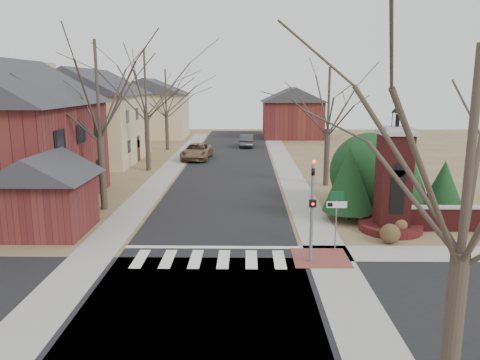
{
  "coord_description": "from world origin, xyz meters",
  "views": [
    {
      "loc": [
        1.57,
        -18.19,
        7.4
      ],
      "look_at": [
        1.24,
        6.0,
        2.43
      ],
      "focal_mm": 35.0,
      "sensor_mm": 36.0,
      "label": 1
    }
  ],
  "objects_px": {
    "brick_gate_monument": "(393,190)",
    "pickup_truck": "(197,151)",
    "sign_post": "(336,209)",
    "distant_car": "(247,141)",
    "traffic_signal_pole": "(312,203)"
  },
  "relations": [
    {
      "from": "traffic_signal_pole",
      "to": "brick_gate_monument",
      "type": "relative_size",
      "value": 0.69
    },
    {
      "from": "traffic_signal_pole",
      "to": "sign_post",
      "type": "xyz_separation_m",
      "value": [
        1.29,
        1.41,
        -0.64
      ]
    },
    {
      "from": "sign_post",
      "to": "pickup_truck",
      "type": "height_order",
      "value": "sign_post"
    },
    {
      "from": "brick_gate_monument",
      "to": "pickup_truck",
      "type": "relative_size",
      "value": 1.13
    },
    {
      "from": "sign_post",
      "to": "pickup_truck",
      "type": "relative_size",
      "value": 0.48
    },
    {
      "from": "pickup_truck",
      "to": "sign_post",
      "type": "bearing_deg",
      "value": -67.88
    },
    {
      "from": "sign_post",
      "to": "distant_car",
      "type": "xyz_separation_m",
      "value": [
        -3.99,
        35.72,
        -1.21
      ]
    },
    {
      "from": "pickup_truck",
      "to": "distant_car",
      "type": "distance_m",
      "value": 10.83
    },
    {
      "from": "traffic_signal_pole",
      "to": "distant_car",
      "type": "distance_m",
      "value": 37.28
    },
    {
      "from": "sign_post",
      "to": "pickup_truck",
      "type": "bearing_deg",
      "value": 109.01
    },
    {
      "from": "traffic_signal_pole",
      "to": "pickup_truck",
      "type": "xyz_separation_m",
      "value": [
        -7.7,
        27.52,
        -1.79
      ]
    },
    {
      "from": "brick_gate_monument",
      "to": "pickup_truck",
      "type": "bearing_deg",
      "value": 118.22
    },
    {
      "from": "sign_post",
      "to": "brick_gate_monument",
      "type": "height_order",
      "value": "brick_gate_monument"
    },
    {
      "from": "distant_car",
      "to": "brick_gate_monument",
      "type": "bearing_deg",
      "value": 104.84
    },
    {
      "from": "sign_post",
      "to": "pickup_truck",
      "type": "xyz_separation_m",
      "value": [
        -8.99,
        26.11,
        -1.15
      ]
    }
  ]
}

